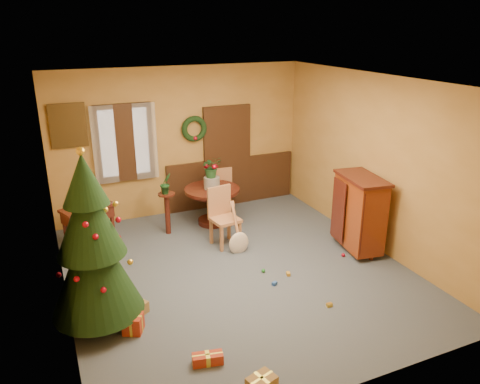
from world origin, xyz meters
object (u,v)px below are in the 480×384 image
christmas_tree (92,246)px  writing_desk (88,217)px  chair_near (223,214)px  sideboard (359,211)px  dining_table (212,199)px

christmas_tree → writing_desk: 2.40m
chair_near → writing_desk: size_ratio=1.09×
writing_desk → sideboard: bearing=-25.1°
christmas_tree → sideboard: christmas_tree is taller
sideboard → writing_desk: bearing=154.9°
dining_table → christmas_tree: (-2.45, -2.42, 0.61)m
dining_table → writing_desk: bearing=-177.7°
christmas_tree → writing_desk: size_ratio=2.50×
dining_table → writing_desk: (-2.27, -0.09, 0.06)m
chair_near → christmas_tree: 2.83m
dining_table → chair_near: chair_near is taller
christmas_tree → writing_desk: (0.18, 2.33, -0.55)m
dining_table → writing_desk: size_ratio=1.11×
chair_near → christmas_tree: bearing=-146.4°
christmas_tree → sideboard: 4.34m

